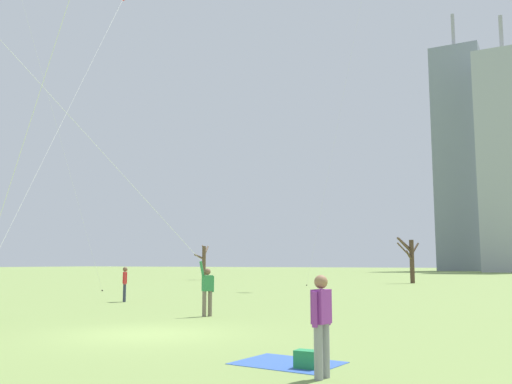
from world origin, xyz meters
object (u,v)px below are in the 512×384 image
Objects in this scene: kite_flyer_foreground_right_yellow at (21,167)px; bystander_strolling_midfield at (125,282)px; bystander_watching_nearby at (321,320)px; bare_tree_right_of_center at (204,260)px; picnic_spot at (299,361)px; kite_flyer_midfield_left_red at (13,236)px; bare_tree_center at (411,258)px; kite_flyer_far_back_white at (172,247)px.

kite_flyer_foreground_right_yellow reaches higher than bystander_strolling_midfield.
bystander_watching_nearby is 51.62m from bare_tree_right_of_center.
bystander_strolling_midfield reaches higher than picnic_spot.
bare_tree_right_of_center is at bearing 114.08° from kite_flyer_midfield_left_red.
bystander_watching_nearby is 42.96m from bare_tree_center.
bare_tree_right_of_center is at bearing 118.22° from kite_flyer_foreground_right_yellow.
bystander_strolling_midfield is at bearing -63.07° from bare_tree_right_of_center.
kite_flyer_midfield_left_red reaches higher than picnic_spot.
bare_tree_center is at bearing 90.81° from kite_flyer_foreground_right_yellow.
kite_flyer_midfield_left_red is at bearing -78.78° from bystander_strolling_midfield.
bare_tree_center is at bearing 89.74° from kite_flyer_far_back_white.
picnic_spot is (6.41, 0.85, -3.88)m from kite_flyer_foreground_right_yellow.
kite_flyer_far_back_white is at bearing -38.66° from bystander_strolling_midfield.
bystander_watching_nearby is 1.37m from picnic_spot.
bare_tree_right_of_center reaches higher than bystander_watching_nearby.
kite_flyer_foreground_right_yellow reaches higher than bare_tree_center.
kite_flyer_foreground_right_yellow is 10.89× the size of bystander_watching_nearby.
kite_flyer_midfield_left_red is at bearing -97.86° from bare_tree_center.
kite_flyer_foreground_right_yellow is 42.32m from bare_tree_center.
kite_flyer_foreground_right_yellow is at bearing -61.78° from bare_tree_right_of_center.
bystander_strolling_midfield and bystander_watching_nearby have the same top height.
kite_flyer_foreground_right_yellow is at bearing -179.62° from bystander_watching_nearby.
kite_flyer_far_back_white reaches higher than bystander_watching_nearby.
bare_tree_center reaches higher than bystander_strolling_midfield.
kite_flyer_midfield_left_red is at bearing 160.96° from bystander_watching_nearby.
kite_flyer_midfield_left_red is 13.84m from bystander_watching_nearby.
kite_flyer_far_back_white is 10.47m from bystander_watching_nearby.
kite_flyer_far_back_white is at bearing 23.72° from kite_flyer_midfield_left_red.
bystander_strolling_midfield is 33.91m from bare_tree_right_of_center.
kite_flyer_midfield_left_red is at bearing 163.26° from picnic_spot.
kite_flyer_foreground_right_yellow is 7.53m from picnic_spot.
kite_flyer_far_back_white is 8.08× the size of bystander_watching_nearby.
picnic_spot is (-0.75, 0.80, -0.81)m from bystander_watching_nearby.
kite_flyer_midfield_left_red is 8.66× the size of picnic_spot.
bystander_strolling_midfield is at bearing 141.34° from kite_flyer_far_back_white.
picnic_spot is at bearing 133.28° from bystander_watching_nearby.
kite_flyer_far_back_white is 35.54m from bare_tree_center.
bystander_strolling_midfield is 17.66m from picnic_spot.
bare_tree_right_of_center is (-29.80, 42.13, 1.17)m from bystander_watching_nearby.
bare_tree_right_of_center is 22.04m from bare_tree_center.
kite_flyer_midfield_left_red reaches higher than bare_tree_right_of_center.
bystander_strolling_midfield is 0.84× the size of picnic_spot.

